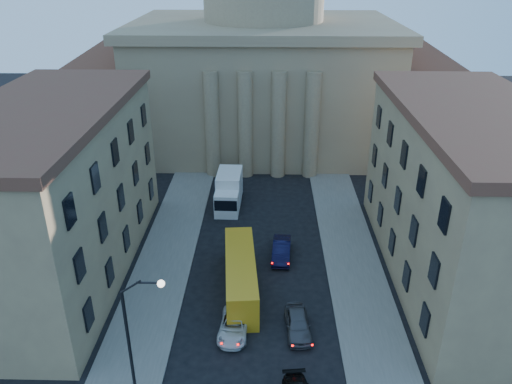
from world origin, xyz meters
TOP-DOWN VIEW (x-y plane):
  - sidewalk_left at (-8.50, 18.00)m, footprint 5.00×60.00m
  - sidewalk_right at (8.50, 18.00)m, footprint 5.00×60.00m
  - church at (0.00, 55.47)m, footprint 68.02×28.76m
  - building_left at (-17.00, 22.00)m, footprint 11.60×26.60m
  - building_right at (17.00, 22.00)m, footprint 11.60×26.60m
  - street_lamp at (-6.97, 8.00)m, footprint 2.62×0.44m
  - car_left_mid at (-1.63, 13.86)m, footprint 2.38×4.65m
  - car_right_far at (3.06, 14.08)m, footprint 2.04×4.47m
  - car_right_distant at (2.07, 24.04)m, footprint 1.91×4.73m
  - city_bus at (-1.40, 19.01)m, footprint 3.30×10.70m
  - box_truck at (-3.50, 34.35)m, footprint 2.72×6.57m

SIDE VIEW (x-z plane):
  - sidewalk_left at x=-8.50m, z-range 0.00..0.15m
  - sidewalk_right at x=8.50m, z-range 0.00..0.15m
  - car_left_mid at x=-1.63m, z-range 0.00..1.26m
  - car_right_far at x=3.06m, z-range 0.00..1.49m
  - car_right_distant at x=2.07m, z-range 0.00..1.53m
  - city_bus at x=-1.40m, z-range 0.11..3.08m
  - box_truck at x=-3.50m, z-range -0.09..3.48m
  - street_lamp at x=-6.97m, z-range 0.87..9.70m
  - building_left at x=-17.00m, z-range 0.07..14.77m
  - building_right at x=17.00m, z-range 0.07..14.77m
  - church at x=0.00m, z-range -6.42..30.18m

